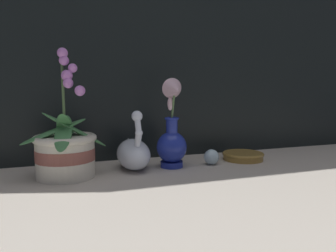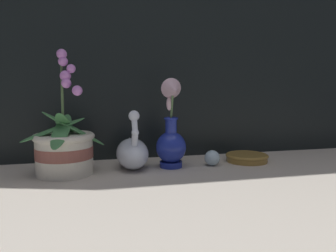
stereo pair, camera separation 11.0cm
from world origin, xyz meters
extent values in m
plane|color=#BCB2A3|center=(0.00, 0.00, 0.00)|extent=(2.80, 2.80, 0.00)
cylinder|color=beige|center=(-0.31, 0.10, 0.06)|extent=(0.17, 0.17, 0.12)
cylinder|color=brown|center=(-0.31, 0.10, 0.07)|extent=(0.17, 0.17, 0.03)
torus|color=beige|center=(-0.31, 0.10, 0.12)|extent=(0.18, 0.18, 0.02)
cylinder|color=#4C6B3D|center=(-0.31, 0.10, 0.24)|extent=(0.01, 0.04, 0.24)
ellipsoid|color=#427F47|center=(-0.29, 0.10, 0.14)|extent=(0.19, 0.05, 0.12)
ellipsoid|color=#427F47|center=(-0.31, 0.13, 0.14)|extent=(0.07, 0.19, 0.12)
ellipsoid|color=#427F47|center=(-0.34, 0.09, 0.14)|extent=(0.20, 0.10, 0.07)
ellipsoid|color=#427F47|center=(-0.32, 0.07, 0.14)|extent=(0.07, 0.21, 0.09)
sphere|color=#C67AD1|center=(-0.31, 0.10, 0.36)|extent=(0.03, 0.03, 0.03)
sphere|color=#C67AD1|center=(-0.31, 0.10, 0.34)|extent=(0.03, 0.03, 0.03)
sphere|color=#C67AD1|center=(-0.29, 0.09, 0.32)|extent=(0.03, 0.03, 0.03)
sphere|color=#C67AD1|center=(-0.30, 0.09, 0.30)|extent=(0.03, 0.03, 0.03)
sphere|color=#C67AD1|center=(-0.30, 0.08, 0.28)|extent=(0.03, 0.03, 0.03)
sphere|color=#C67AD1|center=(-0.27, 0.07, 0.25)|extent=(0.03, 0.03, 0.03)
ellipsoid|color=silver|center=(-0.11, 0.12, 0.05)|extent=(0.10, 0.18, 0.10)
cone|color=silver|center=(-0.11, 0.19, 0.06)|extent=(0.05, 0.07, 0.07)
cylinder|color=silver|center=(-0.11, 0.06, 0.10)|extent=(0.02, 0.05, 0.06)
sphere|color=silver|center=(-0.11, 0.05, 0.13)|extent=(0.02, 0.02, 0.02)
cylinder|color=silver|center=(-0.11, 0.06, 0.15)|extent=(0.02, 0.04, 0.06)
sphere|color=silver|center=(-0.11, 0.07, 0.18)|extent=(0.03, 0.03, 0.03)
cylinder|color=navy|center=(0.02, 0.11, 0.01)|extent=(0.07, 0.07, 0.02)
ellipsoid|color=navy|center=(0.02, 0.11, 0.07)|extent=(0.10, 0.10, 0.10)
cylinder|color=navy|center=(0.02, 0.11, 0.14)|extent=(0.04, 0.04, 0.05)
torus|color=navy|center=(0.02, 0.11, 0.16)|extent=(0.05, 0.05, 0.01)
cylinder|color=#567A47|center=(0.02, 0.10, 0.20)|extent=(0.01, 0.03, 0.08)
cone|color=beige|center=(0.02, 0.08, 0.26)|extent=(0.07, 0.07, 0.08)
ellipsoid|color=beige|center=(0.01, 0.10, 0.21)|extent=(0.02, 0.02, 0.04)
sphere|color=silver|center=(0.16, 0.10, 0.03)|extent=(0.05, 0.05, 0.05)
cylinder|color=olive|center=(0.31, 0.13, 0.01)|extent=(0.14, 0.14, 0.03)
torus|color=olive|center=(0.31, 0.13, 0.02)|extent=(0.15, 0.15, 0.01)
camera|label=1|loc=(-0.34, -0.90, 0.26)|focal=35.00mm
camera|label=2|loc=(-0.24, -0.93, 0.26)|focal=35.00mm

